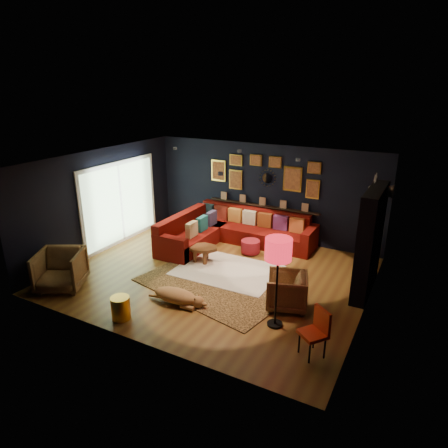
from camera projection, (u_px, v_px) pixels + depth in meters
The scene contains 20 objects.
floor at pixel (215, 275), 9.05m from camera, with size 6.50×6.50×0.00m, color brown.
room_walls at pixel (214, 208), 8.51m from camera, with size 6.50×6.50×6.50m.
sectional at pixel (228, 232), 10.71m from camera, with size 3.41×2.69×0.86m.
ledge at pixel (262, 206), 10.96m from camera, with size 3.20×0.12×0.04m, color black.
gallery_wall at pixel (264, 174), 10.70m from camera, with size 3.15×0.04×1.02m.
sunburst_mirror at pixel (267, 178), 10.69m from camera, with size 0.47×0.16×0.47m.
fireplace at pixel (369, 245), 8.07m from camera, with size 0.31×1.60×2.20m.
deer_head at pixel (382, 190), 8.12m from camera, with size 0.50×0.28×0.45m.
sliding_door at pixel (121, 203), 10.61m from camera, with size 0.06×2.80×2.20m.
ceiling_spots at pixel (232, 157), 8.85m from camera, with size 3.30×2.50×0.06m.
shag_rug at pixel (227, 271), 9.23m from camera, with size 2.29×1.66×0.03m, color white.
leopard_rug at pixel (218, 283), 8.68m from camera, with size 3.14×2.25×0.02m, color #B88347.
coffee_table at pixel (203, 250), 9.60m from camera, with size 0.88×0.77×0.37m.
pouf at pixel (251, 246), 10.14m from camera, with size 0.48×0.48×0.31m, color maroon.
armchair_left at pixel (60, 268), 8.33m from camera, with size 0.90×0.84×0.92m, color tan.
armchair_right at pixel (287, 289), 7.65m from camera, with size 0.75×0.70×0.77m, color tan.
gold_stool at pixel (121, 308), 7.33m from camera, with size 0.35×0.35×0.44m, color gold.
orange_chair at pixel (317, 329), 6.27m from camera, with size 0.53×0.53×0.81m.
floor_lamp at pixel (278, 253), 6.72m from camera, with size 0.46×0.46×1.68m.
dog at pixel (175, 293), 7.84m from camera, with size 1.27×0.62×0.40m, color #BE7D4C, non-canonical shape.
Camera 1 is at (4.04, -7.06, 4.14)m, focal length 32.00 mm.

